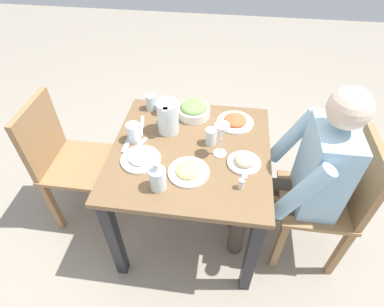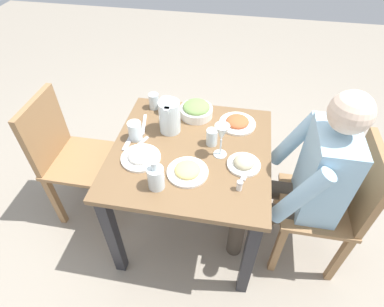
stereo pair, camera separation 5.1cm
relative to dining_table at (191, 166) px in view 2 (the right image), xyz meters
The scene contains 22 objects.
ground_plane 0.60m from the dining_table, ahead, with size 8.00×8.00×0.00m, color gray.
dining_table is the anchor object (origin of this frame).
chair_near 0.81m from the dining_table, 93.46° to the right, with size 0.40×0.40×0.90m.
chair_far 0.81m from the dining_table, 86.66° to the left, with size 0.40×0.40×0.90m.
diner_near 0.60m from the dining_table, 94.65° to the right, with size 0.48×0.53×1.19m.
water_pitcher 0.30m from the dining_table, 45.71° to the left, with size 0.16×0.12×0.19m.
salad_bowl 0.35m from the dining_table, ahead, with size 0.20×0.20×0.09m.
plate_fries 0.23m from the dining_table, behind, with size 0.21×0.21×0.05m.
plate_yoghurt 0.31m from the dining_table, 115.39° to the left, with size 0.21×0.21×0.05m.
plate_beans 0.33m from the dining_table, 103.75° to the right, with size 0.17×0.17×0.05m.
plate_rice_curry 0.38m from the dining_table, 41.58° to the right, with size 0.21×0.21×0.05m.
water_glass_near_left 0.37m from the dining_table, 83.61° to the left, with size 0.08×0.08×0.11m, color silver.
water_glass_far_left 0.48m from the dining_table, 41.10° to the left, with size 0.06×0.06×0.10m, color silver.
water_glass_near_right 0.41m from the dining_table, 33.53° to the left, with size 0.07×0.07×0.10m, color silver.
water_glass_center 0.22m from the dining_table, 57.52° to the right, with size 0.06×0.06×0.09m, color silver.
wine_glass 0.31m from the dining_table, 94.05° to the right, with size 0.08×0.08×0.20m.
oil_carafe 0.36m from the dining_table, 157.81° to the left, with size 0.08×0.08×0.16m.
salt_shaker 0.39m from the dining_table, 130.11° to the right, with size 0.03×0.03×0.05m.
fork_near 0.37m from the dining_table, 88.21° to the left, with size 0.17×0.03×0.01m, color silver.
knife_near 0.32m from the dining_table, 96.49° to the left, with size 0.18×0.02×0.01m, color silver.
fork_far 0.35m from the dining_table, 106.42° to the right, with size 0.17×0.03×0.01m, color silver.
knife_far 0.37m from the dining_table, 62.92° to the left, with size 0.18×0.02×0.01m, color silver.
Camera 2 is at (-1.19, -0.22, 1.87)m, focal length 29.02 mm.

